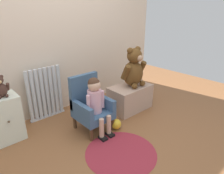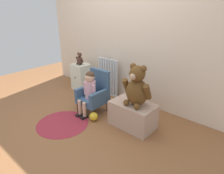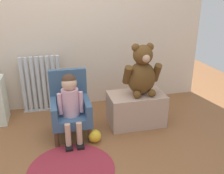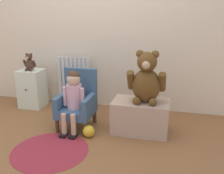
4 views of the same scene
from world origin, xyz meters
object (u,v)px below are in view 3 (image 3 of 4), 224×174
at_px(radiator, 41,84).
at_px(child_armchair, 70,107).
at_px(toy_ball, 95,136).
at_px(floor_rug, 71,169).
at_px(low_bench, 136,109).
at_px(large_teddy_bear, 142,73).
at_px(child_figure, 70,99).

xyz_separation_m(radiator, child_armchair, (0.30, -0.63, -0.05)).
xyz_separation_m(child_armchair, toy_ball, (0.21, -0.24, -0.24)).
relative_size(radiator, floor_rug, 0.94).
bearing_deg(radiator, low_bench, -30.36).
relative_size(large_teddy_bear, toy_ball, 4.33).
bearing_deg(toy_ball, child_armchair, 131.72).
bearing_deg(floor_rug, child_armchair, 84.21).
relative_size(child_figure, toy_ball, 5.29).
distance_m(radiator, toy_ball, 1.05).
distance_m(child_armchair, large_teddy_bear, 0.85).
height_order(child_figure, low_bench, child_figure).
height_order(floor_rug, toy_ball, toy_ball).
distance_m(radiator, large_teddy_bear, 1.27).
xyz_separation_m(radiator, low_bench, (1.04, -0.61, -0.17)).
bearing_deg(large_teddy_bear, low_bench, 176.16).
xyz_separation_m(child_figure, floor_rug, (-0.06, -0.50, -0.44)).
bearing_deg(low_bench, radiator, 149.64).
relative_size(low_bench, large_teddy_bear, 1.09).
xyz_separation_m(radiator, floor_rug, (0.23, -1.24, -0.35)).
distance_m(low_bench, toy_ball, 0.60).
bearing_deg(large_teddy_bear, child_armchair, -178.48).
xyz_separation_m(radiator, large_teddy_bear, (1.09, -0.61, 0.26)).
relative_size(child_armchair, floor_rug, 0.90).
height_order(large_teddy_bear, toy_ball, large_teddy_bear).
xyz_separation_m(child_armchair, large_teddy_bear, (0.79, 0.02, 0.31)).
xyz_separation_m(radiator, toy_ball, (0.51, -0.87, -0.29)).
bearing_deg(large_teddy_bear, floor_rug, -143.47).
height_order(radiator, child_armchair, radiator).
distance_m(child_armchair, floor_rug, 0.69).
relative_size(child_armchair, large_teddy_bear, 1.19).
bearing_deg(child_figure, child_armchair, 90.00).
bearing_deg(large_teddy_bear, toy_ball, -155.87).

